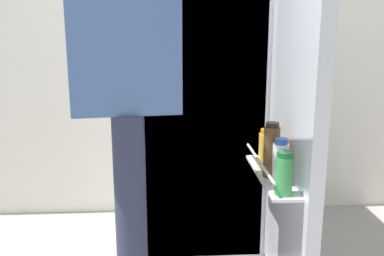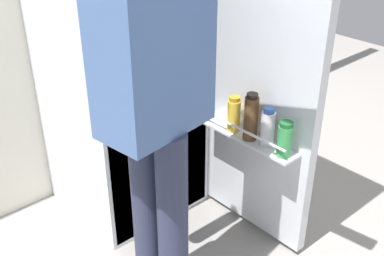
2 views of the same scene
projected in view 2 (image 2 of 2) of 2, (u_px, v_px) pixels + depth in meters
name	position (u px, v px, depth m)	size (l,w,h in m)	color
ground_plane	(196.00, 247.00, 2.38)	(6.87, 6.87, 0.00)	gray
refrigerator	(129.00, 51.00, 2.30)	(0.69, 1.25, 1.76)	silver
person	(156.00, 82.00, 1.62)	(0.59, 0.68, 1.71)	#2D334C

